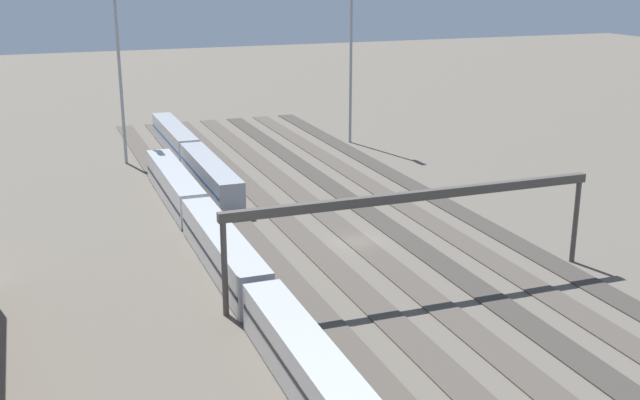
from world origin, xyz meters
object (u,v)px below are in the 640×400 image
(signal_gantry, at_px, (416,204))
(light_mast_1, at_px, (118,52))
(train_on_track_6, at_px, (252,290))
(light_mast_0, at_px, (351,33))
(train_on_track_5, at_px, (191,155))

(signal_gantry, bearing_deg, light_mast_1, 18.19)
(train_on_track_6, distance_m, light_mast_0, 67.40)
(train_on_track_5, relative_size, light_mast_1, 1.93)
(light_mast_1, height_order, signal_gantry, light_mast_1)
(train_on_track_6, bearing_deg, signal_gantry, -88.24)
(train_on_track_6, xyz_separation_m, light_mast_1, (55.51, 3.09, 13.76))
(train_on_track_5, bearing_deg, train_on_track_6, 174.17)
(light_mast_0, height_order, signal_gantry, light_mast_0)
(light_mast_0, bearing_deg, signal_gantry, 162.76)
(train_on_track_6, relative_size, light_mast_0, 3.32)
(light_mast_1, xyz_separation_m, signal_gantry, (-55.05, -18.09, -8.19))
(train_on_track_5, relative_size, signal_gantry, 1.35)
(train_on_track_5, xyz_separation_m, light_mast_1, (6.54, 8.09, 13.81))
(train_on_track_6, distance_m, signal_gantry, 16.01)
(train_on_track_6, relative_size, light_mast_1, 3.70)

